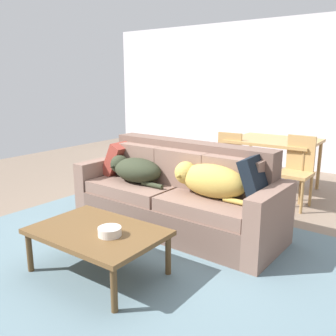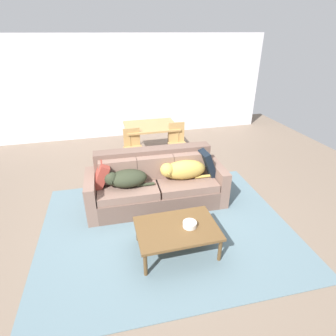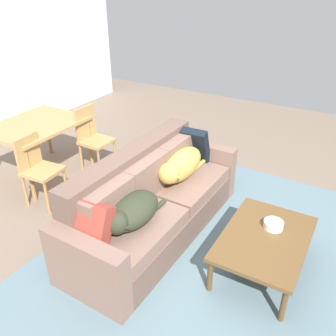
{
  "view_description": "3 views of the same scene",
  "coord_description": "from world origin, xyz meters",
  "px_view_note": "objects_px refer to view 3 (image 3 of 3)",
  "views": [
    {
      "loc": [
        2.22,
        -2.88,
        1.62
      ],
      "look_at": [
        0.05,
        0.13,
        0.73
      ],
      "focal_mm": 39.51,
      "sensor_mm": 36.0,
      "label": 1
    },
    {
      "loc": [
        -0.76,
        -3.62,
        2.75
      ],
      "look_at": [
        0.22,
        0.18,
        0.74
      ],
      "focal_mm": 28.74,
      "sensor_mm": 36.0,
      "label": 2
    },
    {
      "loc": [
        -2.64,
        -1.42,
        2.56
      ],
      "look_at": [
        0.25,
        0.24,
        0.72
      ],
      "focal_mm": 38.4,
      "sensor_mm": 36.0,
      "label": 3
    }
  ],
  "objects_px": {
    "dog_on_right_cushion": "(180,166)",
    "dining_table": "(36,129)",
    "dog_on_left_cushion": "(131,212)",
    "throw_pillow_by_left_arm": "(88,224)",
    "dining_chair_near_right": "(92,136)",
    "throw_pillow_by_right_arm": "(190,145)",
    "bowl_on_coffee_table": "(273,225)",
    "couch": "(152,203)",
    "coffee_table": "(265,240)",
    "dining_chair_near_left": "(38,167)"
  },
  "relations": [
    {
      "from": "throw_pillow_by_left_arm",
      "to": "bowl_on_coffee_table",
      "type": "height_order",
      "value": "throw_pillow_by_left_arm"
    },
    {
      "from": "throw_pillow_by_right_arm",
      "to": "bowl_on_coffee_table",
      "type": "height_order",
      "value": "throw_pillow_by_right_arm"
    },
    {
      "from": "couch",
      "to": "dining_chair_near_right",
      "type": "distance_m",
      "value": 1.73
    },
    {
      "from": "bowl_on_coffee_table",
      "to": "dog_on_right_cushion",
      "type": "bearing_deg",
      "value": 78.05
    },
    {
      "from": "dog_on_left_cushion",
      "to": "bowl_on_coffee_table",
      "type": "xyz_separation_m",
      "value": [
        0.71,
        -1.14,
        -0.18
      ]
    },
    {
      "from": "dog_on_left_cushion",
      "to": "couch",
      "type": "bearing_deg",
      "value": 13.51
    },
    {
      "from": "bowl_on_coffee_table",
      "to": "throw_pillow_by_right_arm",
      "type": "bearing_deg",
      "value": 60.54
    },
    {
      "from": "dog_on_right_cushion",
      "to": "dining_chair_near_right",
      "type": "bearing_deg",
      "value": 78.2
    },
    {
      "from": "dog_on_right_cushion",
      "to": "dining_chair_near_right",
      "type": "xyz_separation_m",
      "value": [
        0.39,
        1.62,
        -0.14
      ]
    },
    {
      "from": "dog_on_left_cushion",
      "to": "throw_pillow_by_right_arm",
      "type": "height_order",
      "value": "throw_pillow_by_right_arm"
    },
    {
      "from": "couch",
      "to": "dog_on_right_cushion",
      "type": "bearing_deg",
      "value": -11.5
    },
    {
      "from": "dog_on_left_cushion",
      "to": "throw_pillow_by_left_arm",
      "type": "distance_m",
      "value": 0.42
    },
    {
      "from": "dog_on_right_cushion",
      "to": "couch",
      "type": "bearing_deg",
      "value": 168.5
    },
    {
      "from": "dog_on_right_cushion",
      "to": "dining_chair_near_left",
      "type": "relative_size",
      "value": 1.06
    },
    {
      "from": "coffee_table",
      "to": "dining_chair_near_right",
      "type": "xyz_separation_m",
      "value": [
        0.8,
        2.74,
        0.15
      ]
    },
    {
      "from": "couch",
      "to": "dining_table",
      "type": "xyz_separation_m",
      "value": [
        0.32,
        2.04,
        0.32
      ]
    },
    {
      "from": "coffee_table",
      "to": "dining_chair_near_left",
      "type": "height_order",
      "value": "dining_chair_near_left"
    },
    {
      "from": "dining_table",
      "to": "dining_chair_near_left",
      "type": "bearing_deg",
      "value": -133.18
    },
    {
      "from": "dog_on_right_cushion",
      "to": "dining_table",
      "type": "xyz_separation_m",
      "value": [
        -0.12,
        2.14,
        0.05
      ]
    },
    {
      "from": "throw_pillow_by_right_arm",
      "to": "dining_chair_near_right",
      "type": "xyz_separation_m",
      "value": [
        -0.08,
        1.5,
        -0.18
      ]
    },
    {
      "from": "dog_on_left_cushion",
      "to": "coffee_table",
      "type": "relative_size",
      "value": 0.72
    },
    {
      "from": "coffee_table",
      "to": "bowl_on_coffee_table",
      "type": "relative_size",
      "value": 5.78
    },
    {
      "from": "dog_on_right_cushion",
      "to": "dog_on_left_cushion",
      "type": "bearing_deg",
      "value": -177.87
    },
    {
      "from": "couch",
      "to": "bowl_on_coffee_table",
      "type": "xyz_separation_m",
      "value": [
        0.19,
        -1.25,
        0.07
      ]
    },
    {
      "from": "coffee_table",
      "to": "bowl_on_coffee_table",
      "type": "xyz_separation_m",
      "value": [
        0.17,
        -0.02,
        0.07
      ]
    },
    {
      "from": "throw_pillow_by_left_arm",
      "to": "bowl_on_coffee_table",
      "type": "xyz_separation_m",
      "value": [
        1.1,
        -1.32,
        -0.23
      ]
    },
    {
      "from": "dining_chair_near_right",
      "to": "dog_on_right_cushion",
      "type": "bearing_deg",
      "value": -101.31
    },
    {
      "from": "dining_table",
      "to": "couch",
      "type": "bearing_deg",
      "value": -98.84
    },
    {
      "from": "dog_on_right_cushion",
      "to": "dining_table",
      "type": "relative_size",
      "value": 0.76
    },
    {
      "from": "bowl_on_coffee_table",
      "to": "dining_chair_near_left",
      "type": "bearing_deg",
      "value": 97.76
    },
    {
      "from": "throw_pillow_by_left_arm",
      "to": "coffee_table",
      "type": "xyz_separation_m",
      "value": [
        0.93,
        -1.3,
        -0.3
      ]
    },
    {
      "from": "couch",
      "to": "dog_on_left_cushion",
      "type": "bearing_deg",
      "value": -166.49
    },
    {
      "from": "throw_pillow_by_left_arm",
      "to": "dining_table",
      "type": "xyz_separation_m",
      "value": [
        1.22,
        1.97,
        0.03
      ]
    },
    {
      "from": "dog_on_left_cushion",
      "to": "dining_chair_near_left",
      "type": "xyz_separation_m",
      "value": [
        0.34,
        1.62,
        -0.13
      ]
    },
    {
      "from": "dog_on_right_cushion",
      "to": "dining_table",
      "type": "bearing_deg",
      "value": 94.84
    },
    {
      "from": "bowl_on_coffee_table",
      "to": "dining_chair_near_right",
      "type": "distance_m",
      "value": 2.84
    },
    {
      "from": "dog_on_left_cushion",
      "to": "dining_chair_near_left",
      "type": "height_order",
      "value": "dining_chair_near_left"
    },
    {
      "from": "throw_pillow_by_right_arm",
      "to": "dining_chair_near_right",
      "type": "height_order",
      "value": "throw_pillow_by_right_arm"
    },
    {
      "from": "couch",
      "to": "coffee_table",
      "type": "distance_m",
      "value": 1.23
    },
    {
      "from": "throw_pillow_by_left_arm",
      "to": "dining_chair_near_right",
      "type": "height_order",
      "value": "dining_chair_near_right"
    },
    {
      "from": "dog_on_left_cushion",
      "to": "bowl_on_coffee_table",
      "type": "distance_m",
      "value": 1.36
    },
    {
      "from": "throw_pillow_by_left_arm",
      "to": "bowl_on_coffee_table",
      "type": "bearing_deg",
      "value": -50.33
    },
    {
      "from": "throw_pillow_by_left_arm",
      "to": "dining_table",
      "type": "distance_m",
      "value": 2.32
    },
    {
      "from": "dog_on_right_cushion",
      "to": "throw_pillow_by_left_arm",
      "type": "xyz_separation_m",
      "value": [
        -1.34,
        0.17,
        0.02
      ]
    },
    {
      "from": "dog_on_left_cushion",
      "to": "throw_pillow_by_left_arm",
      "type": "relative_size",
      "value": 1.9
    },
    {
      "from": "dining_table",
      "to": "dining_chair_near_left",
      "type": "relative_size",
      "value": 1.38
    },
    {
      "from": "dog_on_right_cushion",
      "to": "dining_chair_near_right",
      "type": "height_order",
      "value": "dining_chair_near_right"
    },
    {
      "from": "dining_chair_near_left",
      "to": "dining_chair_near_right",
      "type": "distance_m",
      "value": 1.01
    },
    {
      "from": "couch",
      "to": "dining_chair_near_left",
      "type": "xyz_separation_m",
      "value": [
        -0.18,
        1.51,
        0.12
      ]
    },
    {
      "from": "throw_pillow_by_left_arm",
      "to": "dining_chair_near_right",
      "type": "bearing_deg",
      "value": 39.88
    }
  ]
}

